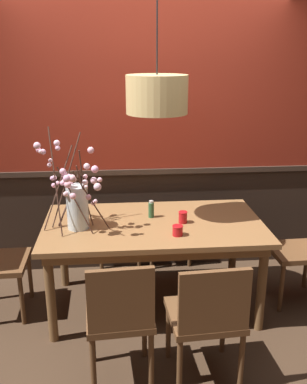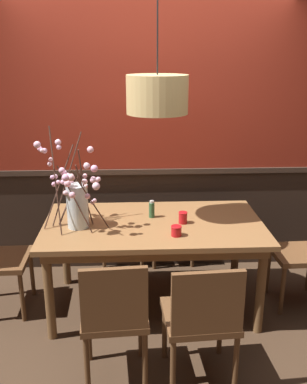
{
  "view_description": "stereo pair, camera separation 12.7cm",
  "coord_description": "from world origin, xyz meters",
  "px_view_note": "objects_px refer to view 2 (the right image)",
  "views": [
    {
      "loc": [
        -0.28,
        -3.2,
        2.07
      ],
      "look_at": [
        0.0,
        0.0,
        1.02
      ],
      "focal_mm": 40.24,
      "sensor_mm": 36.0,
      "label": 1
    },
    {
      "loc": [
        -0.16,
        -3.21,
        2.07
      ],
      "look_at": [
        0.0,
        0.0,
        1.02
      ],
      "focal_mm": 40.24,
      "sensor_mm": 36.0,
      "label": 2
    }
  ],
  "objects_px": {
    "chair_far_side_right": "(170,210)",
    "dining_table": "(154,232)",
    "condiment_bottle": "(152,209)",
    "pendant_lamp": "(157,94)",
    "candle_holder_nearer_center": "(183,218)",
    "candle_holder_nearer_edge": "(176,231)",
    "chair_near_side_left": "(115,315)",
    "vase_with_blossoms": "(76,200)",
    "chair_near_side_right": "(202,316)",
    "chair_far_side_left": "(124,209)"
  },
  "relations": [
    {
      "from": "chair_far_side_right",
      "to": "dining_table",
      "type": "bearing_deg",
      "value": -103.09
    },
    {
      "from": "condiment_bottle",
      "to": "pendant_lamp",
      "type": "bearing_deg",
      "value": -52.03
    },
    {
      "from": "candle_holder_nearer_center",
      "to": "candle_holder_nearer_edge",
      "type": "height_order",
      "value": "candle_holder_nearer_center"
    },
    {
      "from": "chair_near_side_left",
      "to": "vase_with_blossoms",
      "type": "xyz_separation_m",
      "value": [
        -0.31,
        0.82,
        0.47
      ]
    },
    {
      "from": "pendant_lamp",
      "to": "chair_far_side_right",
      "type": "bearing_deg",
      "value": 77.94
    },
    {
      "from": "chair_near_side_right",
      "to": "vase_with_blossoms",
      "type": "xyz_separation_m",
      "value": [
        -0.86,
        0.86,
        0.48
      ]
    },
    {
      "from": "dining_table",
      "to": "pendant_lamp",
      "type": "bearing_deg",
      "value": 64.44
    },
    {
      "from": "candle_holder_nearer_edge",
      "to": "condiment_bottle",
      "type": "bearing_deg",
      "value": 113.3
    },
    {
      "from": "candle_holder_nearer_edge",
      "to": "chair_far_side_left",
      "type": "bearing_deg",
      "value": 108.9
    },
    {
      "from": "vase_with_blossoms",
      "to": "pendant_lamp",
      "type": "relative_size",
      "value": 0.6
    },
    {
      "from": "chair_far_side_right",
      "to": "chair_near_side_right",
      "type": "bearing_deg",
      "value": -88.61
    },
    {
      "from": "dining_table",
      "to": "condiment_bottle",
      "type": "xyz_separation_m",
      "value": [
        -0.01,
        0.12,
        0.15
      ]
    },
    {
      "from": "candle_holder_nearer_edge",
      "to": "pendant_lamp",
      "type": "bearing_deg",
      "value": 110.64
    },
    {
      "from": "candle_holder_nearer_edge",
      "to": "chair_far_side_right",
      "type": "bearing_deg",
      "value": 87.27
    },
    {
      "from": "chair_far_side_right",
      "to": "chair_near_side_left",
      "type": "distance_m",
      "value": 1.88
    },
    {
      "from": "vase_with_blossoms",
      "to": "chair_near_side_left",
      "type": "bearing_deg",
      "value": -69.11
    },
    {
      "from": "candle_holder_nearer_center",
      "to": "pendant_lamp",
      "type": "xyz_separation_m",
      "value": [
        -0.2,
        0.09,
        0.96
      ]
    },
    {
      "from": "chair_near_side_right",
      "to": "chair_near_side_left",
      "type": "bearing_deg",
      "value": 176.71
    },
    {
      "from": "vase_with_blossoms",
      "to": "pendant_lamp",
      "type": "height_order",
      "value": "pendant_lamp"
    },
    {
      "from": "pendant_lamp",
      "to": "vase_with_blossoms",
      "type": "bearing_deg",
      "value": -168.46
    },
    {
      "from": "pendant_lamp",
      "to": "chair_far_side_left",
      "type": "bearing_deg",
      "value": 108.22
    },
    {
      "from": "candle_holder_nearer_center",
      "to": "pendant_lamp",
      "type": "bearing_deg",
      "value": 155.73
    },
    {
      "from": "candle_holder_nearer_center",
      "to": "chair_far_side_left",
      "type": "bearing_deg",
      "value": 116.88
    },
    {
      "from": "vase_with_blossoms",
      "to": "chair_far_side_left",
      "type": "bearing_deg",
      "value": 71.18
    },
    {
      "from": "chair_far_side_left",
      "to": "vase_with_blossoms",
      "type": "relative_size",
      "value": 1.21
    },
    {
      "from": "chair_far_side_left",
      "to": "candle_holder_nearer_center",
      "type": "bearing_deg",
      "value": -63.12
    },
    {
      "from": "chair_near_side_right",
      "to": "chair_far_side_right",
      "type": "xyz_separation_m",
      "value": [
        -0.04,
        1.84,
        0.02
      ]
    },
    {
      "from": "chair_near_side_left",
      "to": "candle_holder_nearer_center",
      "type": "relative_size",
      "value": 9.29
    },
    {
      "from": "candle_holder_nearer_edge",
      "to": "pendant_lamp",
      "type": "height_order",
      "value": "pendant_lamp"
    },
    {
      "from": "pendant_lamp",
      "to": "dining_table",
      "type": "bearing_deg",
      "value": -115.56
    },
    {
      "from": "candle_holder_nearer_center",
      "to": "dining_table",
      "type": "bearing_deg",
      "value": 173.77
    },
    {
      "from": "chair_near_side_left",
      "to": "candle_holder_nearer_edge",
      "type": "xyz_separation_m",
      "value": [
        0.44,
        0.62,
        0.29
      ]
    },
    {
      "from": "chair_far_side_left",
      "to": "pendant_lamp",
      "type": "distance_m",
      "value": 1.55
    },
    {
      "from": "chair_near_side_right",
      "to": "chair_far_side_left",
      "type": "relative_size",
      "value": 0.92
    },
    {
      "from": "vase_with_blossoms",
      "to": "condiment_bottle",
      "type": "bearing_deg",
      "value": 16.97
    },
    {
      "from": "dining_table",
      "to": "pendant_lamp",
      "type": "distance_m",
      "value": 1.09
    },
    {
      "from": "vase_with_blossoms",
      "to": "candle_holder_nearer_edge",
      "type": "distance_m",
      "value": 0.81
    },
    {
      "from": "chair_far_side_right",
      "to": "vase_with_blossoms",
      "type": "bearing_deg",
      "value": -129.64
    },
    {
      "from": "candle_holder_nearer_center",
      "to": "candle_holder_nearer_edge",
      "type": "xyz_separation_m",
      "value": [
        -0.08,
        -0.24,
        -0.01
      ]
    },
    {
      "from": "chair_far_side_right",
      "to": "vase_with_blossoms",
      "type": "height_order",
      "value": "vase_with_blossoms"
    },
    {
      "from": "chair_far_side_left",
      "to": "chair_near_side_left",
      "type": "xyz_separation_m",
      "value": [
        -0.03,
        -1.83,
        -0.02
      ]
    },
    {
      "from": "chair_far_side_left",
      "to": "chair_far_side_right",
      "type": "bearing_deg",
      "value": -2.84
    },
    {
      "from": "chair_near_side_right",
      "to": "pendant_lamp",
      "type": "relative_size",
      "value": 0.67
    },
    {
      "from": "dining_table",
      "to": "pendant_lamp",
      "type": "relative_size",
      "value": 1.34
    },
    {
      "from": "chair_near_side_left",
      "to": "chair_near_side_right",
      "type": "bearing_deg",
      "value": -3.29
    },
    {
      "from": "chair_far_side_right",
      "to": "candle_holder_nearer_center",
      "type": "bearing_deg",
      "value": -88.81
    },
    {
      "from": "pendant_lamp",
      "to": "condiment_bottle",
      "type": "bearing_deg",
      "value": 127.97
    },
    {
      "from": "chair_near_side_left",
      "to": "chair_far_side_left",
      "type": "bearing_deg",
      "value": 89.1
    },
    {
      "from": "chair_far_side_left",
      "to": "pendant_lamp",
      "type": "relative_size",
      "value": 0.72
    },
    {
      "from": "chair_far_side_right",
      "to": "chair_far_side_left",
      "type": "distance_m",
      "value": 0.47
    }
  ]
}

